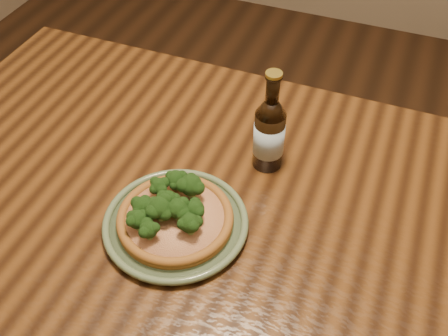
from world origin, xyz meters
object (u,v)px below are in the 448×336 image
(table, at_px, (261,255))
(plate, at_px, (176,223))
(pizza, at_px, (174,215))
(beer_bottle, at_px, (269,133))

(table, relative_size, plate, 5.94)
(pizza, bearing_deg, beer_bottle, 63.94)
(table, distance_m, plate, 0.19)
(plate, relative_size, pizza, 1.26)
(table, bearing_deg, beer_bottle, 105.84)
(pizza, height_order, beer_bottle, beer_bottle)
(pizza, distance_m, beer_bottle, 0.25)
(plate, distance_m, pizza, 0.02)
(plate, xyz_separation_m, beer_bottle, (0.10, 0.22, 0.07))
(table, height_order, plate, plate)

